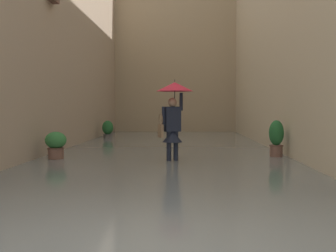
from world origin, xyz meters
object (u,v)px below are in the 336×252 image
object	(u,v)px
person_wading	(173,107)
potted_plant_near_right	(56,145)
potted_plant_far_right	(108,130)
potted_plant_near_left	(276,139)

from	to	relation	value
person_wading	potted_plant_near_right	bearing A→B (deg)	-5.02
person_wading	potted_plant_far_right	distance (m)	8.58
potted_plant_near_right	potted_plant_near_left	xyz separation A→B (m)	(-5.73, -0.70, 0.12)
person_wading	potted_plant_far_right	size ratio (longest dim) A/B	2.48
potted_plant_far_right	potted_plant_near_right	world-z (taller)	potted_plant_far_right
person_wading	potted_plant_near_right	distance (m)	3.17
potted_plant_near_right	potted_plant_near_left	size ratio (longest dim) A/B	0.74
person_wading	potted_plant_far_right	world-z (taller)	person_wading
potted_plant_far_right	potted_plant_near_right	bearing A→B (deg)	90.20
potted_plant_far_right	potted_plant_near_left	xyz separation A→B (m)	(-5.76, 7.01, 0.11)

